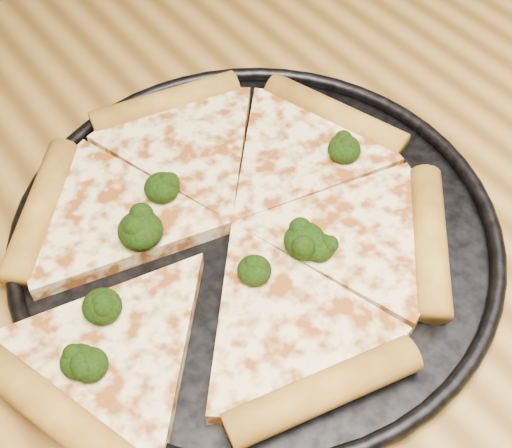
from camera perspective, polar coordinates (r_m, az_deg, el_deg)
dining_table at (r=0.59m, az=1.90°, el=-9.23°), size 1.20×0.90×0.75m
pizza_pan at (r=0.52m, az=0.00°, el=-0.56°), size 0.37×0.37×0.02m
pizza at (r=0.51m, az=-2.40°, el=-0.44°), size 0.38×0.34×0.03m
broccoli_florets at (r=0.49m, az=-3.66°, el=-1.50°), size 0.29×0.14×0.02m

